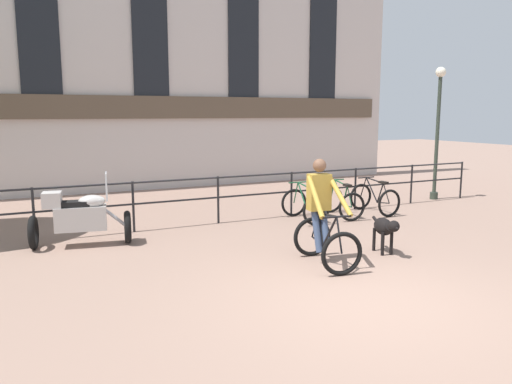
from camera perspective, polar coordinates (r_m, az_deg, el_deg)
name	(u,v)px	position (r m, az deg, el deg)	size (l,w,h in m)	color
ground_plane	(366,301)	(6.83, 12.49, -12.06)	(60.00, 60.00, 0.00)	#8E7060
canal_railing	(218,192)	(11.06, -4.35, 0.05)	(15.05, 0.05, 1.05)	#232326
building_facade	(147,34)	(16.62, -12.31, 17.19)	(18.00, 0.72, 9.73)	beige
cyclist_with_bike	(323,217)	(8.15, 7.65, -2.87)	(0.85, 1.26, 1.70)	black
dog	(385,228)	(8.95, 14.53, -3.99)	(0.35, 0.88, 0.65)	black
parked_motorcycle	(80,216)	(9.67, -19.47, -2.65)	(1.84, 0.92, 1.35)	black
parked_bicycle_near_lamp	(305,205)	(11.36, 5.59, -1.52)	(0.72, 1.14, 0.86)	black
parked_bicycle_mid_left	(341,202)	(11.90, 9.69, -1.12)	(0.81, 1.19, 0.86)	black
parked_bicycle_mid_right	(375,199)	(12.51, 13.41, -0.75)	(0.68, 1.12, 0.86)	black
street_lamp	(438,125)	(14.89, 20.06, 7.16)	(0.28, 0.28, 3.67)	#2D382D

